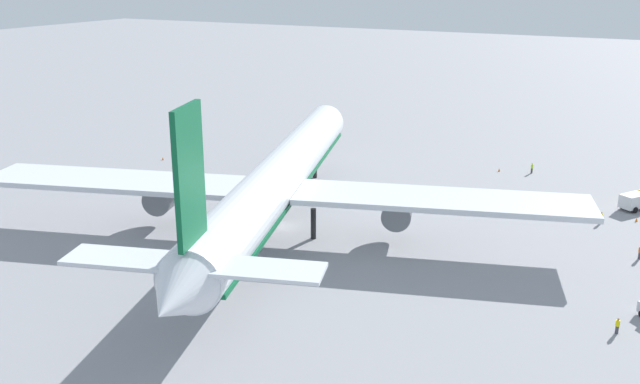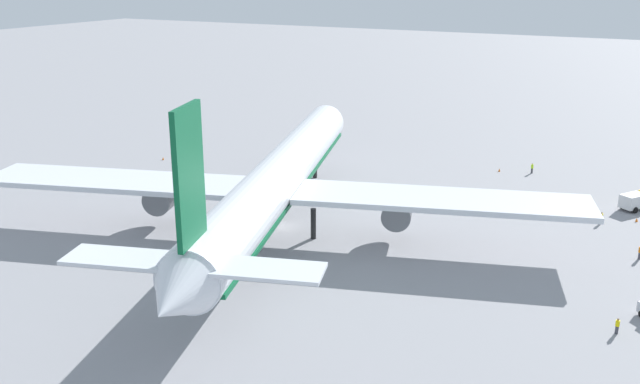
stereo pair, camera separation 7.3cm
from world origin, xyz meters
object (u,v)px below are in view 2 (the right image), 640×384
Objects in this scene: ground_worker_3 at (617,326)px; traffic_cone_4 at (499,170)px; traffic_cone_0 at (163,158)px; ground_worker_2 at (601,218)px; airliner at (278,180)px; ground_worker_0 at (640,252)px; ground_worker_4 at (532,168)px; traffic_cone_1 at (637,220)px; service_truck_1 at (638,200)px.

ground_worker_3 reaches higher than traffic_cone_4.
ground_worker_3 is at bearing -110.74° from traffic_cone_0.
ground_worker_3 is at bearing -170.86° from ground_worker_2.
ground_worker_0 is at bearing -74.98° from airliner.
ground_worker_4 reaches higher than ground_worker_2.
ground_worker_4 is at bearing 19.50° from ground_worker_3.
ground_worker_4 is (31.70, 19.08, 0.00)m from ground_worker_0.
traffic_cone_1 and traffic_cone_4 have the same top height.
ground_worker_2 reaches higher than traffic_cone_1.
traffic_cone_0 is at bearing 83.16° from ground_worker_0.
airliner reaches higher than ground_worker_3.
traffic_cone_4 is (10.41, 22.56, -1.11)m from service_truck_1.
service_truck_1 reaches higher than ground_worker_2.
airliner is 141.50× the size of traffic_cone_4.
ground_worker_3 is 2.92× the size of traffic_cone_4.
ground_worker_4 is at bearing -70.23° from traffic_cone_0.
ground_worker_0 is 3.21× the size of traffic_cone_1.
ground_worker_0 is at bearing -175.14° from service_truck_1.
ground_worker_0 is (-19.83, -1.69, -0.49)m from service_truck_1.
ground_worker_2 is 3.05× the size of traffic_cone_4.
ground_worker_3 is at bearing -178.40° from service_truck_1.
service_truck_1 is at bearing -82.63° from traffic_cone_0.
ground_worker_0 is 3.21× the size of traffic_cone_4.
service_truck_1 is (31.48, -41.72, -5.59)m from airliner.
service_truck_1 is 11.24× the size of traffic_cone_4.
traffic_cone_0 is at bearing 93.17° from traffic_cone_1.
service_truck_1 is at bearing -23.55° from ground_worker_2.
traffic_cone_4 is at bearing 65.22° from service_truck_1.
traffic_cone_0 is at bearing 110.13° from traffic_cone_4.
service_truck_1 is 21.06m from ground_worker_4.
ground_worker_4 is at bearing 31.04° from ground_worker_0.
ground_worker_0 is at bearing -152.57° from ground_worker_2.
service_truck_1 is 40.45m from ground_worker_3.
ground_worker_4 is (11.87, 17.39, -0.48)m from service_truck_1.
airliner is 44.39m from ground_worker_2.
ground_worker_3 is 85.42m from traffic_cone_0.
service_truck_1 reaches higher than traffic_cone_4.
ground_worker_4 reaches higher than traffic_cone_0.
service_truck_1 is 3.85× the size of ground_worker_3.
ground_worker_4 is (43.35, -24.33, -6.07)m from airliner.
service_truck_1 is at bearing 3.65° from traffic_cone_1.
ground_worker_2 is at bearing -147.19° from ground_worker_4.
traffic_cone_4 is at bearing 24.98° from ground_worker_3.
ground_worker_4 is 3.23× the size of traffic_cone_0.
ground_worker_3 is at bearing -160.50° from ground_worker_4.
service_truck_1 is 3.69× the size of ground_worker_2.
ground_worker_4 reaches higher than traffic_cone_1.
traffic_cone_1 is (4.39, -79.13, 0.00)m from traffic_cone_0.
ground_worker_3 is (-20.60, 0.56, -0.09)m from ground_worker_0.
traffic_cone_4 is (50.84, 23.69, -0.54)m from ground_worker_3.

